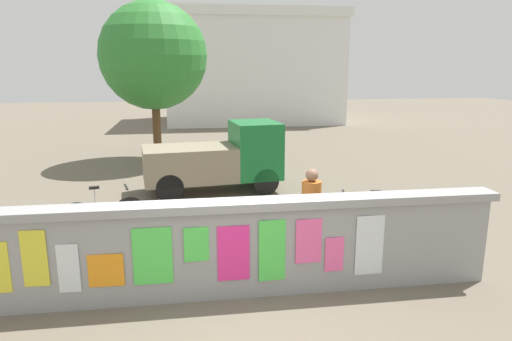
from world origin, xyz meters
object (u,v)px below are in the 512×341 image
at_px(auto_rickshaw_truck, 220,158).
at_px(tree_roadside, 153,56).
at_px(motorcycle, 227,223).
at_px(bicycle_near, 367,219).
at_px(bicycle_far, 104,213).
at_px(person_walking, 311,204).

xyz_separation_m(auto_rickshaw_truck, tree_roadside, (-1.90, 4.34, 2.74)).
xyz_separation_m(auto_rickshaw_truck, motorcycle, (-0.14, -3.97, -0.44)).
relative_size(bicycle_near, bicycle_far, 0.99).
distance_m(auto_rickshaw_truck, person_walking, 4.88).
xyz_separation_m(auto_rickshaw_truck, bicycle_near, (2.64, -3.87, -0.54)).
xyz_separation_m(bicycle_far, tree_roadside, (0.69, 7.09, 3.28)).
bearing_deg(auto_rickshaw_truck, person_walking, -75.04).
bearing_deg(person_walking, auto_rickshaw_truck, 104.96).
height_order(auto_rickshaw_truck, person_walking, auto_rickshaw_truck).
relative_size(person_walking, tree_roadside, 0.30).
xyz_separation_m(auto_rickshaw_truck, person_walking, (1.26, -4.71, 0.09)).
distance_m(bicycle_far, tree_roadside, 7.84).
relative_size(auto_rickshaw_truck, bicycle_near, 2.26).
bearing_deg(person_walking, motorcycle, 152.15).
bearing_deg(tree_roadside, bicycle_near, -61.07).
bearing_deg(bicycle_near, motorcycle, -177.89).
height_order(auto_rickshaw_truck, tree_roadside, tree_roadside).
relative_size(bicycle_near, person_walking, 1.02).
distance_m(motorcycle, tree_roadside, 9.07).
distance_m(motorcycle, bicycle_far, 2.74).
height_order(bicycle_far, person_walking, person_walking).
height_order(motorcycle, tree_roadside, tree_roadside).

